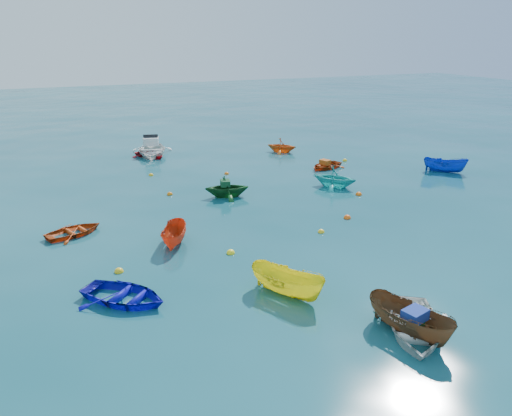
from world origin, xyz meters
name	(u,v)px	position (x,y,z in m)	size (l,w,h in m)	color
ground	(299,250)	(0.00, 0.00, 0.00)	(160.00, 160.00, 0.00)	#0A3D49
dinghy_blue_sw	(125,301)	(-7.96, -1.51, 0.00)	(2.37, 3.31, 0.69)	#0E0EAF
dinghy_white_near	(414,333)	(0.40, -7.26, 0.00)	(2.55, 3.57, 0.74)	white
sampan_brown_mid	(408,334)	(0.19, -7.25, 0.00)	(1.19, 3.16, 1.22)	brown
sampan_yellow_mid	(287,295)	(-2.29, -3.41, 0.00)	(1.19, 3.15, 1.22)	yellow
dinghy_cyan_se	(334,187)	(6.59, 7.83, 0.00)	(2.34, 2.72, 1.43)	#1DB4B1
dinghy_red_nw	(75,235)	(-9.17, 5.90, 0.00)	(1.94, 2.71, 0.56)	#BA3D0F
sampan_orange_n	(175,244)	(-4.98, 2.87, 0.00)	(1.01, 2.69, 1.04)	red
dinghy_green_n	(227,197)	(-0.35, 8.60, 0.00)	(2.21, 2.57, 1.35)	#114B1D
dinghy_red_ne	(326,168)	(8.47, 12.09, 0.00)	(2.00, 2.79, 0.58)	#A7360D
sampan_blue_far	(444,172)	(15.64, 7.95, 0.00)	(1.11, 2.94, 1.14)	#0D31AE
dinghy_red_far	(150,157)	(-2.55, 20.37, 0.00)	(2.00, 2.80, 0.58)	#AE0E17
dinghy_orange_far	(282,152)	(7.75, 17.94, 0.00)	(2.06, 2.39, 1.26)	#DA5F14
motorboat_white	(152,155)	(-2.25, 21.12, 0.00)	(3.27, 4.57, 1.55)	white
tarp_green_a	(415,318)	(0.46, -7.17, 0.51)	(0.59, 0.45, 0.29)	#11441F
tarp_blue_a	(415,315)	(0.23, -7.39, 0.80)	(0.76, 0.57, 0.37)	navy
tarp_green_b	(225,183)	(-0.45, 8.62, 0.85)	(0.71, 0.54, 0.35)	#104222
tarp_orange_b	(325,162)	(8.37, 12.05, 0.46)	(0.70, 0.53, 0.34)	#B34C12
buoy_ye_a	(231,253)	(-2.95, 0.90, 0.00)	(0.38, 0.38, 0.38)	yellow
buoy_or_b	(347,218)	(4.23, 2.66, 0.00)	(0.39, 0.39, 0.39)	#FF570D
buoy_ye_b	(119,272)	(-7.79, 0.97, 0.00)	(0.38, 0.38, 0.38)	yellow
buoy_or_c	(170,195)	(-3.41, 10.29, 0.00)	(0.35, 0.35, 0.35)	orange
buoy_ye_c	(321,232)	(1.98, 1.49, 0.00)	(0.33, 0.33, 0.33)	yellow
buoy_or_d	(359,195)	(7.07, 5.81, 0.00)	(0.39, 0.39, 0.39)	#EE5F0C
buoy_ye_d	(151,175)	(-3.57, 15.03, 0.00)	(0.32, 0.32, 0.32)	yellow
buoy_or_e	(227,174)	(1.32, 13.34, 0.00)	(0.33, 0.33, 0.33)	orange
buoy_ye_e	(345,161)	(10.89, 13.35, 0.00)	(0.36, 0.36, 0.36)	yellow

